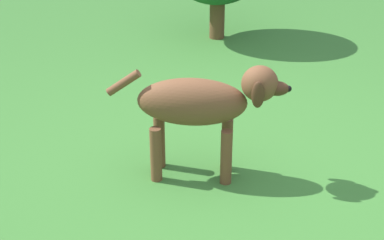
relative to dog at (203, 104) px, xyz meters
name	(u,v)px	position (x,y,z in m)	size (l,w,h in m)	color
ground	(245,176)	(-0.17, 0.15, -0.40)	(14.00, 14.00, 0.00)	#38722D
dog	(203,104)	(0.00, 0.00, 0.00)	(0.70, 0.64, 0.61)	brown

